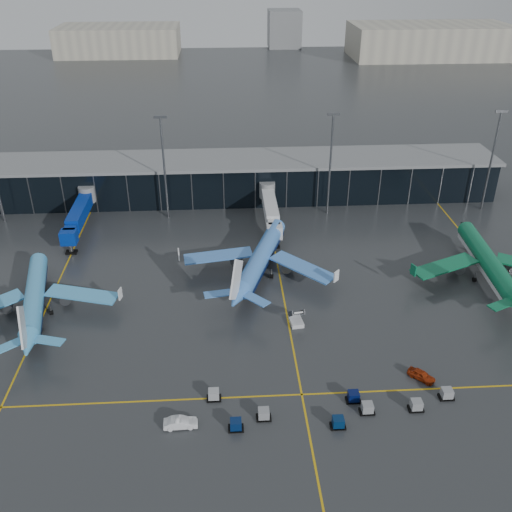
{
  "coord_description": "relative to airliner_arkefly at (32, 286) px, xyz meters",
  "views": [
    {
      "loc": [
        -0.97,
        -80.01,
        60.98
      ],
      "look_at": [
        5.0,
        18.0,
        6.0
      ],
      "focal_mm": 40.0,
      "sensor_mm": 36.0,
      "label": 1
    }
  ],
  "objects": [
    {
      "name": "ground",
      "position": [
        36.31,
        -10.17,
        -5.58
      ],
      "size": [
        600.0,
        600.0,
        0.0
      ],
      "primitive_type": "plane",
      "color": "#282B2D",
      "rests_on": "ground"
    },
    {
      "name": "airliner_arkefly",
      "position": [
        0.0,
        0.0,
        0.0
      ],
      "size": [
        38.6,
        42.03,
        11.16
      ],
      "primitive_type": null,
      "rotation": [
        0.0,
        0.0,
        0.2
      ],
      "color": "#45A7E5",
      "rests_on": "ground"
    },
    {
      "name": "flood_masts",
      "position": [
        41.31,
        39.83,
        8.23
      ],
      "size": [
        203.0,
        0.5,
        25.5
      ],
      "color": "#595B60",
      "rests_on": "ground"
    },
    {
      "name": "service_van_red",
      "position": [
        65.58,
        -22.77,
        -4.83
      ],
      "size": [
        4.37,
        4.38,
        1.5
      ],
      "primitive_type": "imported",
      "rotation": [
        0.0,
        0.0,
        0.78
      ],
      "color": "#93280B",
      "rests_on": "ground"
    },
    {
      "name": "airliner_klm_near",
      "position": [
        42.65,
        11.75,
        0.34
      ],
      "size": [
        44.41,
        47.35,
        11.83
      ],
      "primitive_type": null,
      "rotation": [
        0.0,
        0.0,
        -0.33
      ],
      "color": "#4382DC",
      "rests_on": "ground"
    },
    {
      "name": "airliner_aer_lingus",
      "position": [
        88.31,
        7.02,
        0.38
      ],
      "size": [
        36.67,
        41.06,
        11.93
      ],
      "primitive_type": null,
      "rotation": [
        0.0,
        0.0,
        -0.07
      ],
      "color": "#0C6941",
      "rests_on": "ground"
    },
    {
      "name": "taxi_lines",
      "position": [
        46.31,
        0.44,
        -5.57
      ],
      "size": [
        220.0,
        120.0,
        0.02
      ],
      "color": "gold",
      "rests_on": "ground"
    },
    {
      "name": "baggage_carts",
      "position": [
        49.94,
        -28.98,
        -4.82
      ],
      "size": [
        37.32,
        8.18,
        1.7
      ],
      "color": "black",
      "rests_on": "ground"
    },
    {
      "name": "mobile_airstair",
      "position": [
        47.68,
        -6.93,
        -4.81
      ],
      "size": [
        2.59,
        3.46,
        3.45
      ],
      "rotation": [
        0.0,
        0.0,
        0.13
      ],
      "color": "silver",
      "rests_on": "ground"
    },
    {
      "name": "distant_hangars",
      "position": [
        86.25,
        259.91,
        3.21
      ],
      "size": [
        260.0,
        71.0,
        22.0
      ],
      "color": "#B2AD99",
      "rests_on": "ground"
    },
    {
      "name": "terminal_pier",
      "position": [
        36.31,
        51.83,
        -0.16
      ],
      "size": [
        142.0,
        17.0,
        10.7
      ],
      "color": "black",
      "rests_on": "ground"
    },
    {
      "name": "service_van_white",
      "position": [
        28.21,
        -30.65,
        -4.78
      ],
      "size": [
        4.89,
        1.89,
        1.59
      ],
      "primitive_type": "imported",
      "rotation": [
        0.0,
        0.0,
        1.61
      ],
      "color": "silver",
      "rests_on": "ground"
    },
    {
      "name": "jet_bridges",
      "position": [
        1.31,
        32.82,
        -1.03
      ],
      "size": [
        94.0,
        27.5,
        7.2
      ],
      "color": "#595B60",
      "rests_on": "ground"
    }
  ]
}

